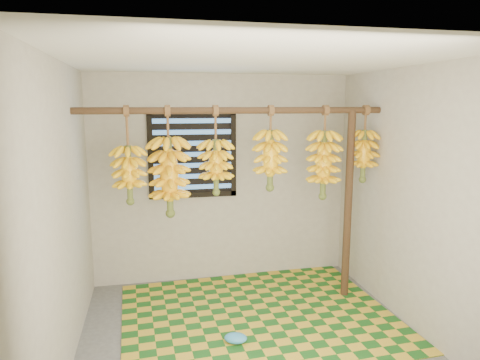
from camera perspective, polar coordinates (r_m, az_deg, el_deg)
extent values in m
cube|color=#4E4E4E|center=(4.02, 1.77, -20.79)|extent=(3.00, 3.00, 0.01)
cube|color=silver|center=(3.47, 1.99, 15.80)|extent=(3.00, 3.00, 0.01)
cube|color=gray|center=(5.00, -2.31, 0.17)|extent=(3.00, 0.01, 2.40)
cube|color=gray|center=(3.52, -22.72, -4.83)|extent=(0.01, 3.00, 2.40)
cube|color=gray|center=(4.18, 22.35, -2.55)|extent=(0.01, 3.00, 2.40)
cube|color=black|center=(4.89, -6.33, 3.43)|extent=(1.00, 0.04, 1.00)
cylinder|color=#462B1C|center=(4.14, -0.44, 9.26)|extent=(3.00, 0.06, 0.06)
cylinder|color=#462B1C|center=(4.66, 14.21, -3.39)|extent=(0.08, 0.08, 2.00)
cube|color=#174F17|center=(4.42, 2.43, -17.60)|extent=(2.69, 2.19, 0.01)
ellipsoid|color=#3386C0|center=(3.96, -0.58, -20.33)|extent=(0.24, 0.21, 0.08)
cylinder|color=brown|center=(4.06, -14.82, 6.69)|extent=(0.02, 0.02, 0.37)
cylinder|color=#4C5923|center=(4.10, -14.57, 0.96)|extent=(0.05, 0.05, 0.51)
cylinder|color=brown|center=(4.06, -9.60, 7.36)|extent=(0.02, 0.02, 0.31)
cylinder|color=#4C5923|center=(4.11, -9.41, 0.68)|extent=(0.07, 0.07, 0.71)
cylinder|color=brown|center=(4.10, -3.28, 7.33)|extent=(0.02, 0.02, 0.33)
cylinder|color=#4C5923|center=(4.14, -3.22, 2.01)|extent=(0.05, 0.05, 0.50)
cylinder|color=brown|center=(4.22, 4.11, 7.96)|extent=(0.02, 0.02, 0.25)
cylinder|color=#4C5923|center=(4.25, 4.05, 2.94)|extent=(0.06, 0.06, 0.56)
cylinder|color=brown|center=(4.42, 11.29, 7.79)|extent=(0.02, 0.02, 0.26)
cylinder|color=#4C5923|center=(4.45, 11.10, 2.25)|extent=(0.06, 0.06, 0.66)
cylinder|color=brown|center=(4.61, 16.38, 7.69)|extent=(0.02, 0.02, 0.26)
cylinder|color=#4C5923|center=(4.63, 16.17, 3.36)|extent=(0.05, 0.05, 0.50)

